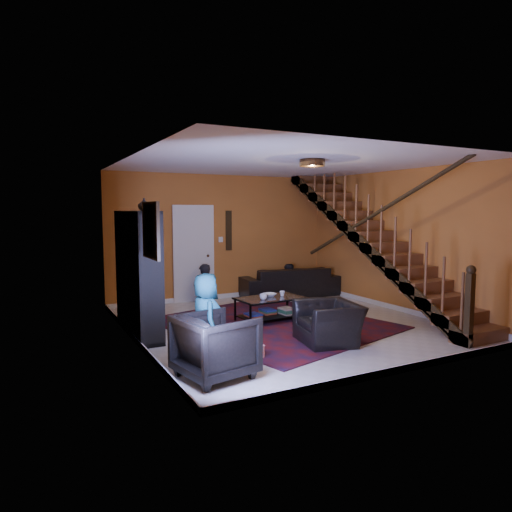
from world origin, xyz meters
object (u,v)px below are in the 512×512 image
(armchair_left, at_px, (215,346))
(armchair_right, at_px, (328,323))
(coffee_table, at_px, (270,308))
(bookshelf, at_px, (138,275))
(sofa, at_px, (289,282))

(armchair_left, distance_m, armchair_right, 2.14)
(coffee_table, bearing_deg, armchair_left, -132.50)
(bookshelf, distance_m, armchair_right, 3.13)
(sofa, relative_size, coffee_table, 1.89)
(bookshelf, relative_size, sofa, 0.87)
(armchair_left, relative_size, coffee_table, 0.70)
(bookshelf, distance_m, coffee_table, 2.41)
(armchair_right, xyz_separation_m, coffee_table, (-0.14, 1.56, -0.05))
(armchair_left, bearing_deg, bookshelf, -2.71)
(sofa, xyz_separation_m, armchair_right, (-1.48, -3.56, -0.03))
(sofa, height_order, coffee_table, sofa)
(bookshelf, bearing_deg, sofa, 23.53)
(sofa, height_order, armchair_left, armchair_left)
(sofa, xyz_separation_m, coffee_table, (-1.63, -2.00, -0.08))
(armchair_right, bearing_deg, bookshelf, -116.37)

